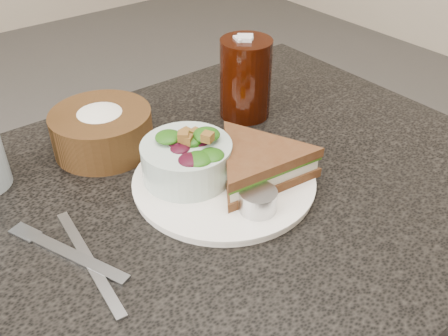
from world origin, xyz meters
TOP-DOWN VIEW (x-y plane):
  - dinner_plate at (0.05, -0.00)m, footprint 0.27×0.27m
  - sandwich at (0.09, -0.03)m, footprint 0.21×0.21m
  - salad_bowl at (0.01, 0.04)m, footprint 0.17×0.17m
  - dressing_ramekin at (0.04, -0.09)m, footprint 0.06×0.06m
  - orange_wedge at (0.09, 0.05)m, footprint 0.09×0.09m
  - fork at (-0.19, -0.00)m, footprint 0.08×0.16m
  - knife at (-0.18, -0.02)m, footprint 0.03×0.21m
  - bread_basket at (-0.05, 0.20)m, footprint 0.17×0.17m
  - cola_glass at (0.21, 0.14)m, footprint 0.10×0.10m

SIDE VIEW (x-z plane):
  - knife at x=-0.18m, z-range 0.75..0.75m
  - fork at x=-0.19m, z-range 0.75..0.75m
  - dinner_plate at x=0.05m, z-range 0.75..0.76m
  - orange_wedge at x=0.09m, z-range 0.76..0.79m
  - dressing_ramekin at x=0.04m, z-range 0.76..0.79m
  - sandwich at x=0.09m, z-range 0.76..0.81m
  - bread_basket at x=-0.05m, z-range 0.75..0.84m
  - salad_bowl at x=0.01m, z-range 0.76..0.84m
  - cola_glass at x=0.21m, z-range 0.75..0.90m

